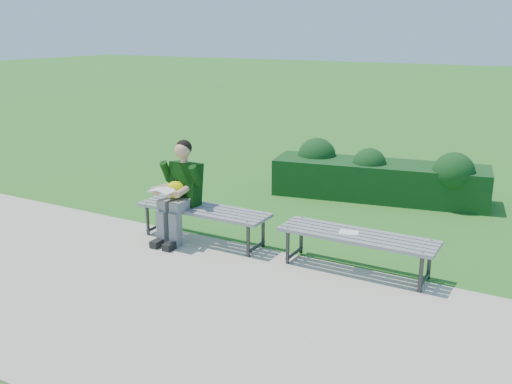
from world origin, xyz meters
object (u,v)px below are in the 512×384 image
object	(u,v)px
hedge	(378,176)
bench_right	(357,239)
seated_boy	(180,188)
bench_left	(203,212)
paper_sheet	(349,232)

from	to	relation	value
hedge	bench_right	size ratio (longest dim) A/B	1.96
bench_right	seated_boy	distance (m)	2.39
bench_left	paper_sheet	distance (m)	1.97
bench_left	seated_boy	world-z (taller)	seated_boy
hedge	bench_left	bearing A→B (deg)	-113.79
hedge	paper_sheet	distance (m)	3.09
hedge	bench_left	xyz separation A→B (m)	(-1.36, -3.08, 0.04)
bench_left	paper_sheet	size ratio (longest dim) A/B	7.16
hedge	bench_right	world-z (taller)	hedge
seated_boy	bench_right	bearing A→B (deg)	3.37
bench_left	bench_right	xyz separation A→B (m)	(2.07, 0.05, 0.00)
bench_right	hedge	bearing A→B (deg)	103.28
hedge	seated_boy	world-z (taller)	seated_boy
seated_boy	paper_sheet	size ratio (longest dim) A/B	5.23
paper_sheet	seated_boy	bearing A→B (deg)	-176.48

